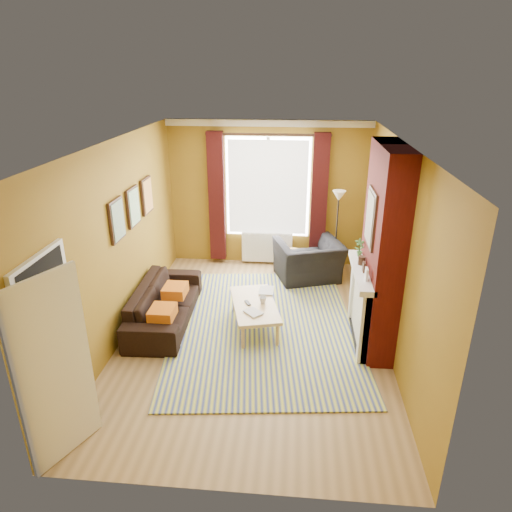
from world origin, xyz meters
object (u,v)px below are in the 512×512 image
coffee_table (254,306)px  sofa (165,303)px  wicker_stool (292,260)px  floor_lamp (338,210)px  armchair (309,261)px

coffee_table → sofa: bearing=162.6°
sofa → coffee_table: 1.41m
coffee_table → wicker_stool: 2.25m
wicker_stool → floor_lamp: (0.79, -0.17, 1.09)m
armchair → coffee_table: 1.99m
armchair → floor_lamp: size_ratio=0.69×
wicker_stool → floor_lamp: floor_lamp is taller
coffee_table → wicker_stool: bearing=62.4°
floor_lamp → wicker_stool: bearing=168.0°
armchair → coffee_table: bearing=46.7°
sofa → armchair: armchair is taller
armchair → wicker_stool: 0.51m
sofa → coffee_table: size_ratio=1.52×
sofa → armchair: size_ratio=1.80×
coffee_table → floor_lamp: bearing=42.7°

